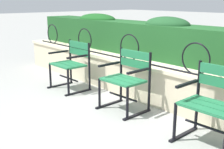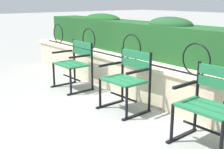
# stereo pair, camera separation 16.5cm
# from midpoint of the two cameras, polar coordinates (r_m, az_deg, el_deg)

# --- Properties ---
(ground_plane) EXTENTS (60.00, 60.00, 0.00)m
(ground_plane) POSITION_cam_midpoint_polar(r_m,az_deg,el_deg) (3.96, 0.04, -7.95)
(ground_plane) COLOR #9E9E99
(stone_wall) EXTENTS (7.06, 0.41, 0.58)m
(stone_wall) POSITION_cam_midpoint_polar(r_m,az_deg,el_deg) (4.44, 9.02, -1.61)
(stone_wall) COLOR beige
(stone_wall) RESTS_ON ground
(iron_arch_fence) EXTENTS (6.52, 0.02, 0.42)m
(iron_arch_fence) POSITION_cam_midpoint_polar(r_m,az_deg,el_deg) (4.51, 5.53, 4.79)
(iron_arch_fence) COLOR black
(iron_arch_fence) RESTS_ON stone_wall
(hedge_row) EXTENTS (6.92, 0.61, 0.68)m
(hedge_row) POSITION_cam_midpoint_polar(r_m,az_deg,el_deg) (4.69, 13.09, 6.50)
(hedge_row) COLOR #1E5123
(hedge_row) RESTS_ON stone_wall
(park_chair_left) EXTENTS (0.62, 0.53, 0.82)m
(park_chair_left) POSITION_cam_midpoint_polar(r_m,az_deg,el_deg) (5.05, -6.42, 2.32)
(park_chair_left) COLOR #237547
(park_chair_left) RESTS_ON ground
(park_chair_centre) EXTENTS (0.61, 0.54, 0.84)m
(park_chair_centre) POSITION_cam_midpoint_polar(r_m,az_deg,el_deg) (4.04, 4.19, -0.70)
(park_chair_centre) COLOR #237547
(park_chair_centre) RESTS_ON ground
(park_chair_right) EXTENTS (0.63, 0.53, 0.85)m
(park_chair_right) POSITION_cam_midpoint_polar(r_m,az_deg,el_deg) (3.23, 20.46, -5.48)
(park_chair_right) COLOR #237547
(park_chair_right) RESTS_ON ground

